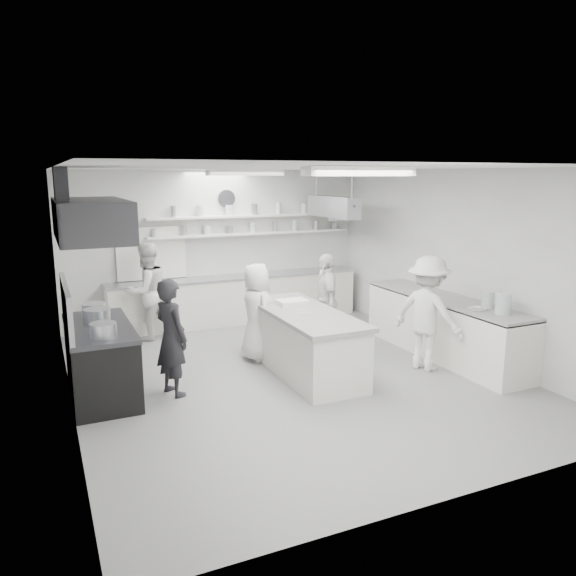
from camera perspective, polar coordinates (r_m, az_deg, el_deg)
name	(u,v)px	position (r m, az deg, el deg)	size (l,w,h in m)	color
floor	(290,376)	(8.28, 0.24, -9.04)	(6.00, 7.00, 0.02)	#949494
ceiling	(290,167)	(7.75, 0.25, 12.36)	(6.00, 7.00, 0.02)	silver
wall_back	(217,247)	(11.12, -7.31, 4.23)	(6.00, 0.04, 3.00)	silver
wall_front	(460,342)	(5.00, 17.29, -5.29)	(6.00, 0.04, 3.00)	silver
wall_left	(64,294)	(7.19, -22.06, -0.55)	(0.04, 7.00, 3.00)	silver
wall_right	(456,262)	(9.51, 16.93, 2.58)	(0.04, 7.00, 3.00)	silver
stove	(101,362)	(7.86, -18.69, -7.25)	(0.80, 1.80, 0.90)	black
exhaust_hood	(91,219)	(7.49, -19.63, 6.67)	(0.85, 2.00, 0.50)	#36373C
back_counter	(237,299)	(11.11, -5.24, -1.18)	(5.00, 0.60, 0.92)	white
shelf_lower	(252,233)	(11.19, -3.70, 5.63)	(4.20, 0.26, 0.04)	white
shelf_upper	(252,216)	(11.16, -3.73, 7.42)	(4.20, 0.26, 0.04)	white
pass_through_window	(151,253)	(10.80, -13.89, 3.50)	(1.30, 0.04, 1.00)	black
wall_clock	(226,198)	(11.06, -6.37, 9.15)	(0.32, 0.32, 0.05)	white
right_counter	(444,328)	(9.34, 15.75, -3.97)	(0.74, 3.30, 0.94)	white
pot_rack	(333,207)	(10.81, 4.64, 8.34)	(0.30, 1.60, 0.40)	#AEB1B9
light_fixture_front	(360,171)	(6.16, 7.40, 11.81)	(1.30, 0.25, 0.10)	white
light_fixture_rear	(245,173)	(9.41, -4.41, 11.76)	(1.30, 0.25, 0.10)	white
prep_island	(304,343)	(8.30, 1.66, -5.68)	(0.90, 2.41, 0.89)	white
stove_pot	(97,318)	(7.80, -19.04, -2.94)	(0.34, 0.34, 0.25)	#AEB1B9
cook_stove	(171,337)	(7.52, -11.90, -5.00)	(0.58, 0.38, 1.58)	#242327
cook_back	(147,291)	(10.16, -14.30, -0.34)	(0.85, 0.66, 1.74)	white
cook_island_left	(257,312)	(8.76, -3.26, -2.49)	(0.76, 0.49, 1.56)	white
cook_island_right	(326,300)	(9.46, 3.96, -1.27)	(0.94, 0.39, 1.61)	white
cook_right	(428,313)	(8.56, 14.20, -2.56)	(1.12, 0.64, 1.73)	white
bowl_island_a	(284,302)	(8.78, -0.39, -1.49)	(0.26, 0.26, 0.06)	#AEB1B9
bowl_island_b	(306,316)	(7.98, 1.84, -2.85)	(0.19, 0.19, 0.06)	white
bowl_right	(478,310)	(8.53, 18.94, -2.15)	(0.26, 0.26, 0.06)	white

